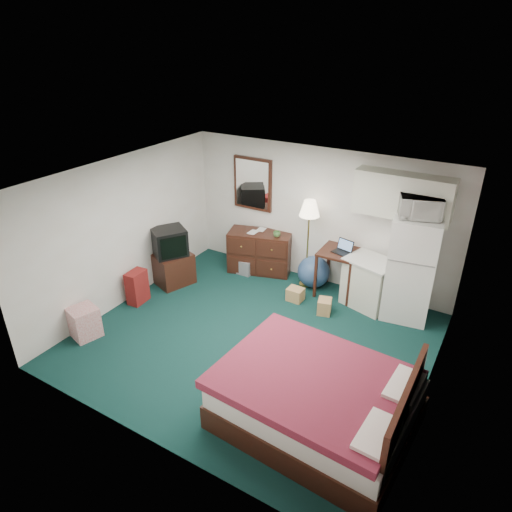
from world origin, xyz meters
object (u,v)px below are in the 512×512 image
Objects in this scene: floor_lamp at (308,244)px; kitchen_counter at (369,284)px; dresser at (260,252)px; tv_stand at (173,268)px; desk at (338,273)px; bed at (316,401)px; fridge at (411,268)px; suitcase at (137,287)px.

kitchen_counter is at bearing -4.64° from floor_lamp.
tv_stand is at bearing -149.91° from dresser.
desk reaches higher than bed.
bed is (0.90, -2.96, -0.08)m from desk.
kitchen_counter is at bearing 37.61° from tv_stand.
fridge reaches higher than kitchen_counter.
bed is (1.52, -2.97, -0.48)m from floor_lamp.
kitchen_counter is at bearing 99.96° from bed.
fridge is (1.21, -0.05, 0.44)m from desk.
fridge is at bearing 87.63° from bed.
kitchen_counter is (0.58, -0.09, -0.01)m from desk.
kitchen_counter is 0.38× the size of bed.
floor_lamp is 2.58× the size of tv_stand.
kitchen_counter is 0.77m from fridge.
desk is 1.29m from fridge.
bed is at bearing -104.30° from fridge.
kitchen_counter is at bearing -20.55° from dresser.
suitcase reaches higher than tv_stand.
floor_lamp is 1.82m from fridge.
floor_lamp is 0.73m from desk.
desk is at bearing 110.57° from bed.
fridge is 2.73× the size of tv_stand.
dresser is at bearing 133.64° from bed.
tv_stand is 1.08× the size of suitcase.
floor_lamp is 1.98× the size of kitchen_counter.
floor_lamp reaches higher than kitchen_counter.
bed is (2.53, -3.01, -0.06)m from dresser.
floor_lamp reaches higher than desk.
suitcase is at bearing -137.51° from dresser.
tv_stand is at bearing -145.87° from kitchen_counter.
desk reaches higher than dresser.
fridge is 2.95× the size of suitcase.
desk reaches higher than kitchen_counter.
fridge reaches higher than tv_stand.
tv_stand is (-3.98, -1.13, -0.58)m from fridge.
kitchen_counter reaches higher than tv_stand.
kitchen_counter is 0.48× the size of fridge.
floor_lamp is 3.07m from suitcase.
tv_stand is (-1.15, -1.23, -0.11)m from dresser.
bed reaches higher than suitcase.
bed reaches higher than tv_stand.
bed is (0.32, -2.87, -0.07)m from kitchen_counter.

